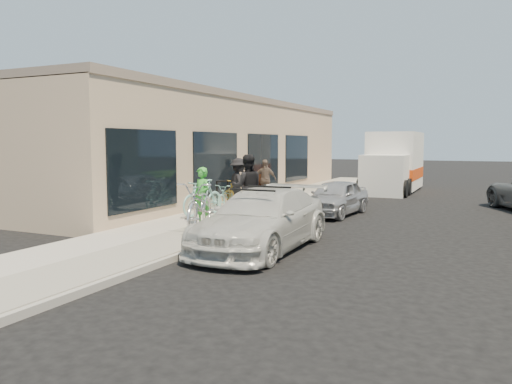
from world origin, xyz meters
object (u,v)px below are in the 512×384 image
(sedan_white, at_px, (262,219))
(tandem_bike, at_px, (200,206))
(sedan_silver, at_px, (336,197))
(cruiser_bike_c, at_px, (239,192))
(bike_rack, at_px, (223,191))
(bystander_b, at_px, (265,180))
(woman_rider, at_px, (202,196))
(man_standing, at_px, (247,187))
(cruiser_bike_b, at_px, (228,196))
(sandwich_board, at_px, (252,186))
(moving_truck, at_px, (393,165))
(bystander_a, at_px, (239,184))
(cruiser_bike_a, at_px, (203,198))

(sedan_white, xyz_separation_m, tandem_bike, (-2.04, 0.76, 0.10))
(sedan_silver, xyz_separation_m, cruiser_bike_c, (-3.31, -0.40, 0.06))
(bike_rack, xyz_separation_m, bystander_b, (0.39, 2.63, 0.22))
(sedan_white, distance_m, tandem_bike, 2.18)
(cruiser_bike_c, relative_size, bystander_b, 1.04)
(tandem_bike, height_order, bystander_b, bystander_b)
(sedan_silver, xyz_separation_m, woman_rider, (-2.36, -4.41, 0.35))
(sedan_white, relative_size, man_standing, 2.46)
(cruiser_bike_b, bearing_deg, sandwich_board, 93.50)
(moving_truck, distance_m, woman_rider, 13.73)
(bystander_a, bearing_deg, sedan_silver, -118.53)
(sandwich_board, bearing_deg, sedan_silver, -21.20)
(cruiser_bike_c, bearing_deg, bystander_a, -46.88)
(sandwich_board, height_order, sedan_white, sedan_white)
(cruiser_bike_a, height_order, bystander_a, bystander_a)
(tandem_bike, height_order, woman_rider, woman_rider)
(sandwich_board, bearing_deg, tandem_bike, -70.34)
(sandwich_board, height_order, cruiser_bike_a, cruiser_bike_a)
(cruiser_bike_c, height_order, bystander_a, bystander_a)
(bike_rack, bearing_deg, sedan_silver, 13.20)
(moving_truck, bearing_deg, bystander_a, -107.74)
(sedan_silver, relative_size, cruiser_bike_a, 1.88)
(bystander_a, height_order, bystander_b, bystander_a)
(woman_rider, distance_m, cruiser_bike_a, 1.88)
(sedan_silver, bearing_deg, cruiser_bike_a, -134.45)
(cruiser_bike_b, height_order, bystander_a, bystander_a)
(cruiser_bike_a, bearing_deg, cruiser_bike_b, 103.09)
(bike_rack, height_order, cruiser_bike_b, bike_rack)
(cruiser_bike_b, bearing_deg, moving_truck, 64.27)
(sedan_silver, bearing_deg, cruiser_bike_c, -167.80)
(bike_rack, height_order, tandem_bike, tandem_bike)
(cruiser_bike_a, xyz_separation_m, bystander_a, (0.35, 1.69, 0.31))
(moving_truck, relative_size, bystander_a, 3.44)
(moving_truck, bearing_deg, bike_rack, -111.98)
(sedan_white, relative_size, bystander_b, 2.93)
(sedan_white, bearing_deg, cruiser_bike_a, 138.11)
(bystander_b, bearing_deg, sedan_white, -75.76)
(sedan_white, bearing_deg, bystander_a, 122.53)
(sedan_silver, bearing_deg, moving_truck, 93.59)
(sedan_silver, relative_size, tandem_bike, 1.45)
(man_standing, relative_size, cruiser_bike_b, 1.21)
(tandem_bike, relative_size, man_standing, 1.26)
(man_standing, distance_m, cruiser_bike_a, 1.59)
(woman_rider, distance_m, cruiser_bike_c, 4.12)
(moving_truck, relative_size, cruiser_bike_b, 3.78)
(cruiser_bike_a, height_order, bystander_b, bystander_b)
(woman_rider, bearing_deg, sandwich_board, 123.64)
(sedan_silver, xyz_separation_m, moving_truck, (0.26, 9.06, 0.69))
(moving_truck, height_order, cruiser_bike_c, moving_truck)
(cruiser_bike_b, distance_m, cruiser_bike_c, 0.61)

